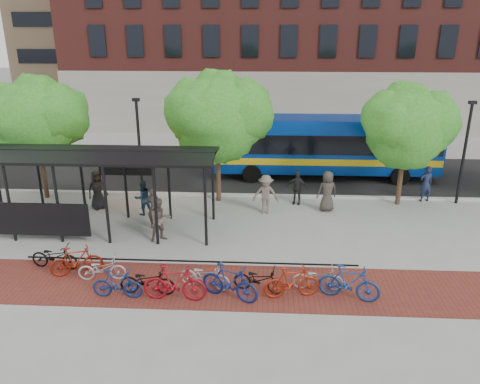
# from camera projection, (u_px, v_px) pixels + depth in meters

# --- Properties ---
(ground) EXTENTS (160.00, 160.00, 0.00)m
(ground) POSITION_uv_depth(u_px,v_px,m) (279.00, 228.00, 20.67)
(ground) COLOR #9E9E99
(ground) RESTS_ON ground
(asphalt_street) EXTENTS (160.00, 8.00, 0.01)m
(asphalt_street) POSITION_uv_depth(u_px,v_px,m) (276.00, 174.00, 28.19)
(asphalt_street) COLOR black
(asphalt_street) RESTS_ON ground
(curb) EXTENTS (160.00, 0.25, 0.12)m
(curb) POSITION_uv_depth(u_px,v_px,m) (277.00, 196.00, 24.41)
(curb) COLOR #B7B7B2
(curb) RESTS_ON ground
(brick_strip) EXTENTS (24.00, 3.00, 0.01)m
(brick_strip) POSITION_uv_depth(u_px,v_px,m) (224.00, 286.00, 16.07)
(brick_strip) COLOR maroon
(brick_strip) RESTS_ON ground
(bike_rack_rail) EXTENTS (12.00, 0.05, 0.95)m
(bike_rack_rail) POSITION_uv_depth(u_px,v_px,m) (191.00, 272.00, 16.98)
(bike_rack_rail) COLOR black
(bike_rack_rail) RESTS_ON ground
(building_brick) EXTENTS (55.00, 14.00, 20.00)m
(building_brick) POSITION_uv_depth(u_px,v_px,m) (389.00, 7.00, 41.23)
(building_brick) COLOR maroon
(building_brick) RESTS_ON ground
(bus_shelter) EXTENTS (10.60, 3.07, 3.60)m
(bus_shelter) POSITION_uv_depth(u_px,v_px,m) (87.00, 163.00, 19.63)
(bus_shelter) COLOR black
(bus_shelter) RESTS_ON ground
(tree_a) EXTENTS (4.90, 4.00, 6.18)m
(tree_a) POSITION_uv_depth(u_px,v_px,m) (38.00, 116.00, 23.01)
(tree_a) COLOR #382619
(tree_a) RESTS_ON ground
(tree_b) EXTENTS (5.15, 4.20, 6.47)m
(tree_b) POSITION_uv_depth(u_px,v_px,m) (219.00, 114.00, 22.47)
(tree_b) COLOR #382619
(tree_b) RESTS_ON ground
(tree_c) EXTENTS (4.66, 3.80, 5.92)m
(tree_c) POSITION_uv_depth(u_px,v_px,m) (408.00, 124.00, 22.14)
(tree_c) COLOR #382619
(tree_c) RESTS_ON ground
(lamp_post_left) EXTENTS (0.35, 0.20, 5.12)m
(lamp_post_left) POSITION_uv_depth(u_px,v_px,m) (139.00, 146.00, 23.49)
(lamp_post_left) COLOR black
(lamp_post_left) RESTS_ON ground
(lamp_post_right) EXTENTS (0.35, 0.20, 5.12)m
(lamp_post_right) POSITION_uv_depth(u_px,v_px,m) (465.00, 150.00, 22.66)
(lamp_post_right) COLOR black
(lamp_post_right) RESTS_ON ground
(bus) EXTENTS (12.97, 3.15, 3.50)m
(bus) POSITION_uv_depth(u_px,v_px,m) (324.00, 143.00, 27.12)
(bus) COLOR navy
(bus) RESTS_ON ground
(bike_0) EXTENTS (1.88, 0.85, 0.95)m
(bike_0) POSITION_uv_depth(u_px,v_px,m) (55.00, 257.00, 17.12)
(bike_0) COLOR black
(bike_0) RESTS_ON ground
(bike_1) EXTENTS (1.90, 1.09, 1.10)m
(bike_1) POSITION_uv_depth(u_px,v_px,m) (76.00, 261.00, 16.64)
(bike_1) COLOR maroon
(bike_1) RESTS_ON ground
(bike_2) EXTENTS (1.72, 0.75, 0.88)m
(bike_2) POSITION_uv_depth(u_px,v_px,m) (102.00, 268.00, 16.35)
(bike_2) COLOR #B8B8BA
(bike_2) RESTS_ON ground
(bike_3) EXTENTS (1.69, 0.53, 1.01)m
(bike_3) POSITION_uv_depth(u_px,v_px,m) (117.00, 284.00, 15.25)
(bike_3) COLOR navy
(bike_3) RESTS_ON ground
(bike_4) EXTENTS (1.88, 0.71, 0.98)m
(bike_4) POSITION_uv_depth(u_px,v_px,m) (147.00, 281.00, 15.46)
(bike_4) COLOR black
(bike_4) RESTS_ON ground
(bike_5) EXTENTS (2.10, 0.65, 1.25)m
(bike_5) POSITION_uv_depth(u_px,v_px,m) (175.00, 283.00, 15.06)
(bike_5) COLOR maroon
(bike_5) RESTS_ON ground
(bike_6) EXTENTS (1.90, 1.06, 0.95)m
(bike_6) POSITION_uv_depth(u_px,v_px,m) (205.00, 276.00, 15.82)
(bike_6) COLOR #ADADAF
(bike_6) RESTS_ON ground
(bike_7) EXTENTS (2.09, 1.33, 1.22)m
(bike_7) POSITION_uv_depth(u_px,v_px,m) (230.00, 282.00, 15.15)
(bike_7) COLOR navy
(bike_7) RESTS_ON ground
(bike_8) EXTENTS (1.86, 1.02, 0.93)m
(bike_8) POSITION_uv_depth(u_px,v_px,m) (259.00, 279.00, 15.60)
(bike_8) COLOR black
(bike_8) RESTS_ON ground
(bike_9) EXTENTS (1.93, 0.86, 1.12)m
(bike_9) POSITION_uv_depth(u_px,v_px,m) (292.00, 282.00, 15.25)
(bike_9) COLOR #9E250E
(bike_9) RESTS_ON ground
(bike_10) EXTENTS (1.73, 0.69, 0.89)m
(bike_10) POSITION_uv_depth(u_px,v_px,m) (318.00, 278.00, 15.73)
(bike_10) COLOR #9F9FA2
(bike_10) RESTS_ON ground
(bike_11) EXTENTS (2.08, 1.08, 1.20)m
(bike_11) POSITION_uv_depth(u_px,v_px,m) (349.00, 283.00, 15.14)
(bike_11) COLOR navy
(bike_11) RESTS_ON ground
(pedestrian_0) EXTENTS (1.12, 1.06, 1.92)m
(pedestrian_0) POSITION_uv_depth(u_px,v_px,m) (97.00, 190.00, 22.60)
(pedestrian_0) COLOR black
(pedestrian_0) RESTS_ON ground
(pedestrian_1) EXTENTS (0.83, 0.69, 1.95)m
(pedestrian_1) POSITION_uv_depth(u_px,v_px,m) (154.00, 208.00, 20.30)
(pedestrian_1) COLOR #39322D
(pedestrian_1) RESTS_ON ground
(pedestrian_2) EXTENTS (1.03, 0.99, 1.67)m
(pedestrian_2) POSITION_uv_depth(u_px,v_px,m) (143.00, 198.00, 21.93)
(pedestrian_2) COLOR #1F364A
(pedestrian_2) RESTS_ON ground
(pedestrian_3) EXTENTS (1.24, 0.72, 1.90)m
(pedestrian_3) POSITION_uv_depth(u_px,v_px,m) (266.00, 194.00, 22.00)
(pedestrian_3) COLOR #66584C
(pedestrian_3) RESTS_ON ground
(pedestrian_4) EXTENTS (1.06, 0.64, 1.68)m
(pedestrian_4) POSITION_uv_depth(u_px,v_px,m) (297.00, 188.00, 23.23)
(pedestrian_4) COLOR #252525
(pedestrian_4) RESTS_ON ground
(pedestrian_6) EXTENTS (1.09, 0.85, 1.97)m
(pedestrian_6) POSITION_uv_depth(u_px,v_px,m) (327.00, 191.00, 22.31)
(pedestrian_6) COLOR #38322D
(pedestrian_6) RESTS_ON ground
(pedestrian_7) EXTENTS (0.76, 0.59, 1.86)m
(pedestrian_7) POSITION_uv_depth(u_px,v_px,m) (426.00, 184.00, 23.54)
(pedestrian_7) COLOR #1B2340
(pedestrian_7) RESTS_ON ground
(pedestrian_8) EXTENTS (1.12, 1.05, 1.85)m
(pedestrian_8) POSITION_uv_depth(u_px,v_px,m) (160.00, 220.00, 19.20)
(pedestrian_8) COLOR brown
(pedestrian_8) RESTS_ON ground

